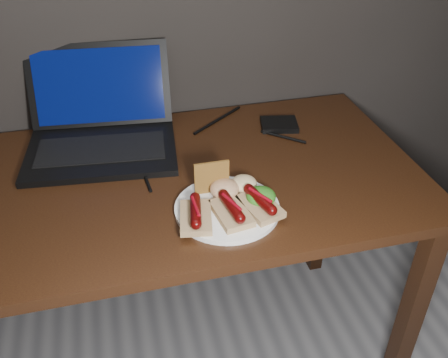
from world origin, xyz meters
TOP-DOWN VIEW (x-y plane):
  - desk at (0.00, 1.38)m, footprint 1.40×0.70m
  - laptop at (-0.11, 1.59)m, footprint 0.44×0.40m
  - hard_drive at (0.41, 1.56)m, footprint 0.12×0.11m
  - desk_cables at (0.01, 1.53)m, footprint 0.96×0.39m
  - plate at (0.15, 1.21)m, footprint 0.29×0.29m
  - bread_sausage_left at (0.07, 1.18)m, footprint 0.09×0.13m
  - bread_sausage_center at (0.15, 1.17)m, footprint 0.09×0.12m
  - bread_sausage_right at (0.22, 1.18)m, footprint 0.10×0.13m
  - crispbread at (0.13, 1.27)m, footprint 0.09×0.01m
  - salad_greens at (0.23, 1.20)m, footprint 0.07×0.07m
  - salsa_mound at (0.16, 1.25)m, footprint 0.07×0.07m
  - coleslaw_mound at (0.21, 1.26)m, footprint 0.06×0.06m

SIDE VIEW (x-z plane):
  - desk at x=0.00m, z-range 0.29..1.04m
  - desk_cables at x=0.01m, z-range 0.75..0.76m
  - plate at x=0.15m, z-range 0.75..0.76m
  - hard_drive at x=0.41m, z-range 0.75..0.77m
  - bread_sausage_left at x=0.07m, z-range 0.76..0.80m
  - bread_sausage_center at x=0.15m, z-range 0.76..0.80m
  - bread_sausage_right at x=0.22m, z-range 0.76..0.80m
  - coleslaw_mound at x=0.21m, z-range 0.76..0.80m
  - salad_greens at x=0.23m, z-range 0.76..0.80m
  - salsa_mound at x=0.16m, z-range 0.76..0.80m
  - laptop at x=-0.11m, z-range 0.68..0.92m
  - crispbread at x=0.13m, z-range 0.76..0.85m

